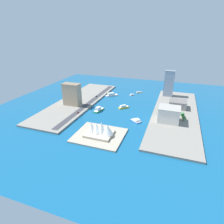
{
  "coord_description": "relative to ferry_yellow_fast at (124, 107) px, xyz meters",
  "views": [
    {
      "loc": [
        -84.18,
        296.3,
        127.11
      ],
      "look_at": [
        10.64,
        28.48,
        1.86
      ],
      "focal_mm": 29.76,
      "sensor_mm": 36.0,
      "label": 1
    }
  ],
  "objects": [
    {
      "name": "ground_plane",
      "position": [
        1.81,
        -1.37,
        -2.27
      ],
      "size": [
        440.0,
        440.0,
        0.0
      ],
      "primitive_type": "plane",
      "color": "#145684"
    },
    {
      "name": "quay_west",
      "position": [
        -87.47,
        -1.37,
        -0.92
      ],
      "size": [
        70.0,
        240.0,
        2.7
      ],
      "primitive_type": "cube",
      "color": "gray",
      "rests_on": "ground_plane"
    },
    {
      "name": "quay_east",
      "position": [
        91.1,
        -1.37,
        -0.92
      ],
      "size": [
        70.0,
        240.0,
        2.7
      ],
      "primitive_type": "cube",
      "color": "gray",
      "rests_on": "ground_plane"
    },
    {
      "name": "peninsula_point",
      "position": [
        3.48,
        102.23,
        -1.27
      ],
      "size": [
        63.44,
        55.94,
        2.0
      ],
      "primitive_type": "cube",
      "color": "#A89E89",
      "rests_on": "ground_plane"
    },
    {
      "name": "road_strip",
      "position": [
        66.13,
        -1.37,
        0.51
      ],
      "size": [
        9.66,
        228.0,
        0.15
      ],
      "primitive_type": "cube",
      "color": "#38383D",
      "rests_on": "quay_east"
    },
    {
      "name": "ferry_yellow_fast",
      "position": [
        0.0,
        0.0,
        0.0
      ],
      "size": [
        17.33,
        17.75,
        6.1
      ],
      "color": "yellow",
      "rests_on": "ground_plane"
    },
    {
      "name": "yacht_sleek_gray",
      "position": [
        3.49,
        -74.73,
        -1.11
      ],
      "size": [
        9.69,
        11.94,
        3.19
      ],
      "color": "#999EA3",
      "rests_on": "ground_plane"
    },
    {
      "name": "water_taxi_orange",
      "position": [
        -7.26,
        -96.85,
        -1.12
      ],
      "size": [
        12.98,
        11.75,
        2.99
      ],
      "color": "orange",
      "rests_on": "ground_plane"
    },
    {
      "name": "ferry_green_doubledeck",
      "position": [
        36.8,
        26.69,
        0.56
      ],
      "size": [
        12.22,
        25.23,
        7.92
      ],
      "color": "#2D8C4C",
      "rests_on": "ground_plane"
    },
    {
      "name": "ferry_white_commuter",
      "position": [
        43.15,
        -56.44,
        0.36
      ],
      "size": [
        24.47,
        23.19,
        6.76
      ],
      "color": "silver",
      "rests_on": "ground_plane"
    },
    {
      "name": "catamaran_blue",
      "position": [
        -32.83,
        44.59,
        -0.67
      ],
      "size": [
        18.87,
        17.67,
        4.26
      ],
      "color": "blue",
      "rests_on": "ground_plane"
    },
    {
      "name": "apartment_midrise_tan",
      "position": [
        90.51,
        21.24,
        20.12
      ],
      "size": [
        31.43,
        16.67,
        39.31
      ],
      "color": "tan",
      "rests_on": "quay_east"
    },
    {
      "name": "hotel_broad_white",
      "position": [
        -78.48,
        32.47,
        11.54
      ],
      "size": [
        31.16,
        26.55,
        22.15
      ],
      "color": "silver",
      "rests_on": "quay_west"
    },
    {
      "name": "carpark_squat_concrete",
      "position": [
        -90.0,
        -28.37,
        6.76
      ],
      "size": [
        29.29,
        26.35,
        12.6
      ],
      "color": "gray",
      "rests_on": "quay_west"
    },
    {
      "name": "tower_tall_glass",
      "position": [
        -68.8,
        -89.39,
        26.46
      ],
      "size": [
        19.49,
        14.78,
        52.0
      ],
      "color": "#8C9EB2",
      "rests_on": "quay_west"
    },
    {
      "name": "suv_black",
      "position": [
        68.28,
        -34.08,
        1.36
      ],
      "size": [
        1.95,
        4.27,
        1.58
      ],
      "color": "black",
      "rests_on": "road_strip"
    },
    {
      "name": "pickup_red",
      "position": [
        63.34,
        51.43,
        1.36
      ],
      "size": [
        2.21,
        5.08,
        1.58
      ],
      "color": "black",
      "rests_on": "road_strip"
    },
    {
      "name": "traffic_light_waterfront",
      "position": [
        60.16,
        -18.65,
        4.77
      ],
      "size": [
        0.36,
        0.36,
        6.5
      ],
      "color": "black",
      "rests_on": "quay_east"
    },
    {
      "name": "opera_landmark",
      "position": [
        1.41,
        102.23,
        7.11
      ],
      "size": [
        36.45,
        28.73,
        20.08
      ],
      "color": "#BCAD93",
      "rests_on": "peninsula_point"
    },
    {
      "name": "park_tree_cluster",
      "position": [
        -94.44,
        15.05,
        6.32
      ],
      "size": [
        19.61,
        21.56,
        9.72
      ],
      "color": "brown",
      "rests_on": "quay_west"
    }
  ]
}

